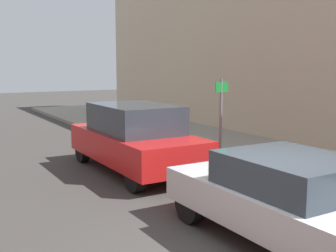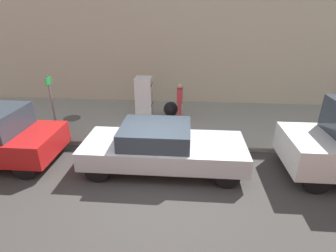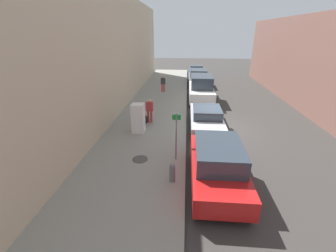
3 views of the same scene
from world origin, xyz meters
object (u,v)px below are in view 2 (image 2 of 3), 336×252
(fire_hydrant, at_px, (14,123))
(parked_sedan_silver, at_px, (162,147))
(trash_bag, at_px, (171,109))
(street_sign_post, at_px, (52,102))
(pedestrian_standing_near, at_px, (180,100))
(discarded_refrigerator, at_px, (144,97))

(fire_hydrant, bearing_deg, parked_sedan_silver, 73.36)
(fire_hydrant, height_order, trash_bag, fire_hydrant)
(street_sign_post, bearing_deg, fire_hydrant, -92.04)
(trash_bag, distance_m, pedestrian_standing_near, 0.77)
(fire_hydrant, distance_m, trash_bag, 6.04)
(street_sign_post, height_order, pedestrian_standing_near, street_sign_post)
(fire_hydrant, bearing_deg, street_sign_post, 87.96)
(discarded_refrigerator, xyz_separation_m, street_sign_post, (2.28, -2.85, 0.43))
(street_sign_post, relative_size, pedestrian_standing_near, 1.45)
(fire_hydrant, relative_size, trash_bag, 1.25)
(discarded_refrigerator, height_order, fire_hydrant, discarded_refrigerator)
(street_sign_post, relative_size, trash_bag, 3.55)
(trash_bag, xyz_separation_m, pedestrian_standing_near, (0.36, 0.39, 0.55))
(discarded_refrigerator, height_order, pedestrian_standing_near, discarded_refrigerator)
(parked_sedan_silver, bearing_deg, pedestrian_standing_near, 173.79)
(discarded_refrigerator, bearing_deg, fire_hydrant, -63.70)
(street_sign_post, distance_m, pedestrian_standing_near, 4.78)
(fire_hydrant, height_order, parked_sedan_silver, parked_sedan_silver)
(street_sign_post, distance_m, trash_bag, 4.68)
(street_sign_post, distance_m, parked_sedan_silver, 4.38)
(trash_bag, bearing_deg, fire_hydrant, -68.94)
(discarded_refrigerator, xyz_separation_m, fire_hydrant, (2.22, -4.49, -0.43))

